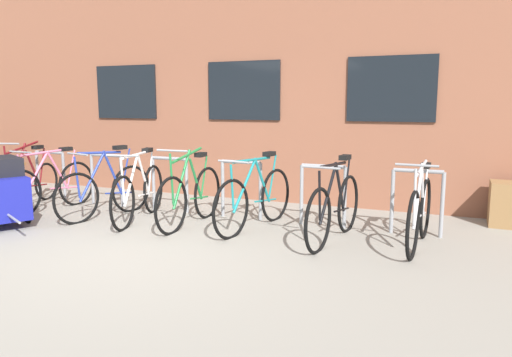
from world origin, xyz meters
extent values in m
plane|color=gray|center=(0.00, 0.00, 0.00)|extent=(42.00, 42.00, 0.00)
cube|color=brown|center=(0.00, 6.23, 3.22)|extent=(28.00, 6.07, 6.45)
cube|color=black|center=(-2.40, 3.18, 1.85)|extent=(1.30, 0.04, 0.97)
cube|color=black|center=(0.00, 3.18, 1.85)|extent=(1.30, 0.04, 0.97)
cube|color=black|center=(2.40, 3.18, 1.85)|extent=(1.30, 0.04, 0.97)
cylinder|color=gray|center=(-3.37, 1.90, 0.41)|extent=(0.05, 0.05, 0.81)
cylinder|color=gray|center=(-2.77, 1.90, 0.41)|extent=(0.05, 0.05, 0.81)
cylinder|color=gray|center=(-3.07, 1.90, 0.81)|extent=(0.59, 0.05, 0.05)
cylinder|color=gray|center=(-2.17, 1.90, 0.41)|extent=(0.05, 0.05, 0.81)
cylinder|color=gray|center=(-1.57, 1.90, 0.41)|extent=(0.05, 0.05, 0.81)
cylinder|color=gray|center=(-1.87, 1.90, 0.81)|extent=(0.59, 0.05, 0.05)
cylinder|color=gray|center=(-0.97, 1.90, 0.41)|extent=(0.05, 0.05, 0.81)
cylinder|color=gray|center=(-0.37, 1.90, 0.41)|extent=(0.05, 0.05, 0.81)
cylinder|color=gray|center=(-0.67, 1.90, 0.81)|extent=(0.59, 0.05, 0.05)
cylinder|color=gray|center=(0.23, 1.90, 0.41)|extent=(0.05, 0.05, 0.81)
cylinder|color=gray|center=(0.83, 1.90, 0.41)|extent=(0.05, 0.05, 0.81)
cylinder|color=gray|center=(0.53, 1.90, 0.81)|extent=(0.59, 0.05, 0.05)
cylinder|color=gray|center=(1.43, 1.90, 0.41)|extent=(0.05, 0.05, 0.81)
cylinder|color=gray|center=(2.03, 1.90, 0.41)|extent=(0.05, 0.05, 0.81)
cylinder|color=gray|center=(1.73, 1.90, 0.81)|extent=(0.59, 0.05, 0.05)
cylinder|color=gray|center=(2.63, 1.90, 0.41)|extent=(0.05, 0.05, 0.81)
cylinder|color=gray|center=(3.23, 1.90, 0.41)|extent=(0.05, 0.05, 0.81)
cylinder|color=gray|center=(2.93, 1.90, 0.81)|extent=(0.59, 0.05, 0.05)
torus|color=black|center=(-0.88, 1.76, 0.35)|extent=(0.21, 0.73, 0.74)
torus|color=black|center=(-0.62, 0.70, 0.35)|extent=(0.21, 0.73, 0.74)
cylinder|color=silver|center=(-0.69, 0.99, 0.62)|extent=(0.16, 0.52, 0.67)
cylinder|color=silver|center=(-0.79, 1.41, 0.62)|extent=(0.13, 0.39, 0.65)
cylinder|color=silver|center=(-0.73, 1.17, 0.94)|extent=(0.24, 0.84, 0.04)
cylinder|color=silver|center=(-0.81, 1.50, 0.32)|extent=(0.15, 0.54, 0.08)
cylinder|color=silver|center=(-0.86, 1.67, 0.64)|extent=(0.07, 0.20, 0.59)
cylinder|color=silver|center=(-0.63, 0.73, 0.65)|extent=(0.05, 0.08, 0.59)
cube|color=black|center=(-0.84, 1.59, 0.96)|extent=(0.14, 0.22, 0.06)
cylinder|color=gray|center=(-0.63, 0.75, 0.97)|extent=(0.43, 0.13, 0.03)
torus|color=black|center=(2.10, 1.78, 0.35)|extent=(0.12, 0.75, 0.75)
torus|color=black|center=(1.99, 0.75, 0.35)|extent=(0.12, 0.75, 0.75)
cylinder|color=black|center=(2.02, 1.03, 0.61)|extent=(0.09, 0.50, 0.63)
cylinder|color=black|center=(2.06, 1.43, 0.62)|extent=(0.08, 0.37, 0.66)
cylinder|color=black|center=(2.04, 1.20, 0.93)|extent=(0.12, 0.81, 0.07)
cylinder|color=black|center=(2.07, 1.52, 0.33)|extent=(0.08, 0.52, 0.08)
cylinder|color=black|center=(2.09, 1.69, 0.65)|extent=(0.05, 0.20, 0.60)
cylinder|color=black|center=(1.99, 0.77, 0.63)|extent=(0.04, 0.08, 0.56)
cube|color=black|center=(2.08, 1.60, 0.98)|extent=(0.12, 0.21, 0.06)
cylinder|color=gray|center=(1.99, 0.80, 0.94)|extent=(0.44, 0.07, 0.03)
torus|color=black|center=(-3.16, 1.88, 0.31)|extent=(0.19, 0.65, 0.65)
torus|color=black|center=(-2.93, 0.90, 0.31)|extent=(0.19, 0.65, 0.65)
cylinder|color=maroon|center=(-2.99, 1.17, 0.63)|extent=(0.15, 0.48, 0.77)
cylinder|color=maroon|center=(-3.08, 1.55, 0.57)|extent=(0.12, 0.35, 0.64)
cylinder|color=maroon|center=(-3.03, 1.33, 0.95)|extent=(0.21, 0.77, 0.16)
cylinder|color=maroon|center=(-3.10, 1.64, 0.28)|extent=(0.14, 0.50, 0.07)
cylinder|color=maroon|center=(-3.14, 1.80, 0.60)|extent=(0.07, 0.20, 0.59)
cylinder|color=maroon|center=(-2.94, 0.93, 0.66)|extent=(0.05, 0.08, 0.70)
cube|color=black|center=(-3.12, 1.71, 0.92)|extent=(0.14, 0.22, 0.06)
cylinder|color=gray|center=(-2.94, 0.95, 1.04)|extent=(0.43, 0.13, 0.03)
torus|color=black|center=(0.06, 1.76, 0.36)|extent=(0.05, 0.76, 0.76)
torus|color=black|center=(0.06, 0.79, 0.36)|extent=(0.05, 0.76, 0.76)
cylinder|color=#1E7238|center=(0.06, 1.06, 0.66)|extent=(0.04, 0.47, 0.74)
cylinder|color=#1E7238|center=(0.06, 1.43, 0.60)|extent=(0.04, 0.34, 0.61)
cylinder|color=#1E7238|center=(0.06, 1.21, 0.96)|extent=(0.04, 0.75, 0.16)
cylinder|color=#1E7238|center=(0.06, 1.52, 0.33)|extent=(0.03, 0.49, 0.08)
cylinder|color=#1E7238|center=(0.06, 1.67, 0.63)|extent=(0.03, 0.20, 0.55)
cylinder|color=#1E7238|center=(0.06, 0.82, 0.69)|extent=(0.03, 0.08, 0.67)
cube|color=black|center=(0.06, 1.58, 0.93)|extent=(0.10, 0.20, 0.06)
cylinder|color=gray|center=(0.06, 0.84, 1.05)|extent=(0.44, 0.03, 0.03)
torus|color=black|center=(1.03, 1.97, 0.36)|extent=(0.16, 0.75, 0.75)
torus|color=black|center=(0.85, 0.90, 0.36)|extent=(0.16, 0.75, 0.75)
cylinder|color=teal|center=(0.90, 1.19, 0.61)|extent=(0.12, 0.52, 0.63)
cylinder|color=teal|center=(0.97, 1.62, 0.62)|extent=(0.10, 0.40, 0.64)
cylinder|color=teal|center=(0.93, 1.37, 0.92)|extent=(0.18, 0.85, 0.06)
cylinder|color=teal|center=(0.98, 1.71, 0.33)|extent=(0.11, 0.54, 0.08)
cylinder|color=teal|center=(1.01, 1.89, 0.64)|extent=(0.06, 0.20, 0.58)
cylinder|color=teal|center=(0.85, 0.92, 0.63)|extent=(0.04, 0.08, 0.55)
cube|color=black|center=(1.00, 1.80, 0.96)|extent=(0.13, 0.21, 0.06)
cylinder|color=gray|center=(0.86, 0.95, 0.94)|extent=(0.44, 0.10, 0.03)
torus|color=black|center=(-2.35, 1.73, 0.34)|extent=(0.09, 0.73, 0.73)
torus|color=black|center=(-2.42, 0.69, 0.34)|extent=(0.09, 0.73, 0.73)
cylinder|color=pink|center=(-2.40, 0.98, 0.61)|extent=(0.07, 0.50, 0.65)
cylinder|color=pink|center=(-2.37, 1.38, 0.59)|extent=(0.06, 0.37, 0.62)
cylinder|color=pink|center=(-2.39, 1.15, 0.91)|extent=(0.09, 0.82, 0.06)
cylinder|color=pink|center=(-2.37, 1.47, 0.32)|extent=(0.06, 0.52, 0.08)
cylinder|color=pink|center=(-2.35, 1.64, 0.62)|extent=(0.04, 0.20, 0.56)
cylinder|color=pink|center=(-2.42, 0.72, 0.63)|extent=(0.03, 0.08, 0.58)
cube|color=black|center=(-2.36, 1.55, 0.93)|extent=(0.11, 0.21, 0.06)
cylinder|color=gray|center=(-2.42, 0.74, 0.95)|extent=(0.44, 0.06, 0.03)
torus|color=black|center=(-1.22, 1.67, 0.34)|extent=(0.20, 0.72, 0.73)
torus|color=black|center=(-1.43, 0.74, 0.34)|extent=(0.20, 0.72, 0.73)
cylinder|color=#233893|center=(-1.37, 1.00, 0.61)|extent=(0.14, 0.45, 0.65)
cylinder|color=#233893|center=(-1.29, 1.35, 0.63)|extent=(0.11, 0.33, 0.69)
cylinder|color=#233893|center=(-1.33, 1.14, 0.95)|extent=(0.19, 0.71, 0.07)
cylinder|color=#233893|center=(-1.27, 1.44, 0.32)|extent=(0.13, 0.47, 0.08)
cylinder|color=#233893|center=(-1.24, 1.58, 0.65)|extent=(0.07, 0.20, 0.63)
cylinder|color=#233893|center=(-1.42, 0.77, 0.64)|extent=(0.04, 0.08, 0.58)
cube|color=black|center=(-1.26, 1.49, 0.99)|extent=(0.14, 0.22, 0.06)
cylinder|color=gray|center=(-1.41, 0.79, 0.96)|extent=(0.43, 0.12, 0.03)
torus|color=black|center=(3.04, 1.87, 0.36)|extent=(0.09, 0.76, 0.76)
torus|color=black|center=(2.97, 0.92, 0.36)|extent=(0.09, 0.76, 0.76)
cylinder|color=#B7B7BC|center=(2.99, 1.18, 0.63)|extent=(0.07, 0.46, 0.68)
cylinder|color=#B7B7BC|center=(3.01, 1.54, 0.59)|extent=(0.06, 0.33, 0.59)
cylinder|color=#B7B7BC|center=(3.00, 1.33, 0.92)|extent=(0.09, 0.73, 0.12)
cylinder|color=#B7B7BC|center=(3.02, 1.63, 0.33)|extent=(0.06, 0.48, 0.08)
cylinder|color=#B7B7BC|center=(3.03, 1.78, 0.62)|extent=(0.04, 0.20, 0.53)
cylinder|color=#B7B7BC|center=(2.97, 0.95, 0.66)|extent=(0.03, 0.08, 0.61)
cube|color=black|center=(3.02, 1.69, 0.91)|extent=(0.11, 0.21, 0.06)
cylinder|color=gray|center=(2.97, 0.97, 1.00)|extent=(0.44, 0.06, 0.03)
torus|color=black|center=(-2.12, 0.51, 0.22)|extent=(0.45, 0.26, 0.48)
cylinder|color=gray|center=(-1.63, -0.11, 0.23)|extent=(0.50, 0.28, 0.03)
cube|color=brown|center=(-4.64, 2.46, 0.22)|extent=(0.08, 0.36, 0.44)
camera|label=1|loc=(3.34, -4.29, 1.63)|focal=33.77mm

